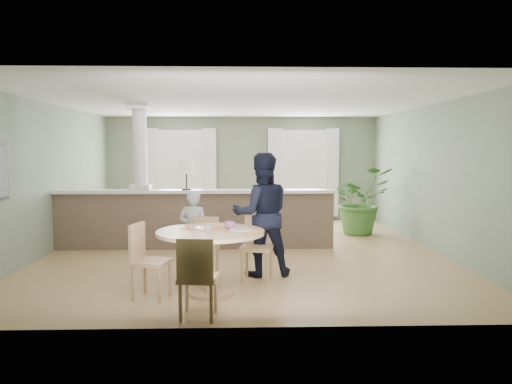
{
  "coord_description": "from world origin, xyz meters",
  "views": [
    {
      "loc": [
        -0.04,
        -9.1,
        1.88
      ],
      "look_at": [
        0.21,
        -1.0,
        1.17
      ],
      "focal_mm": 35.0,
      "sensor_mm": 36.0,
      "label": 1
    }
  ],
  "objects_px": {
    "houseplant": "(360,201)",
    "child_person": "(194,231)",
    "sofa": "(193,216)",
    "dining_table": "(211,244)",
    "chair_far_man": "(258,242)",
    "chair_near": "(197,274)",
    "chair_side": "(146,257)",
    "chair_far_boy": "(205,244)",
    "man_person": "(262,214)"
  },
  "relations": [
    {
      "from": "houseplant",
      "to": "dining_table",
      "type": "xyz_separation_m",
      "value": [
        -3.0,
        -4.51,
        -0.07
      ]
    },
    {
      "from": "chair_far_boy",
      "to": "child_person",
      "type": "relative_size",
      "value": 0.69
    },
    {
      "from": "chair_far_man",
      "to": "chair_side",
      "type": "bearing_deg",
      "value": -138.22
    },
    {
      "from": "houseplant",
      "to": "chair_far_boy",
      "type": "relative_size",
      "value": 1.7
    },
    {
      "from": "chair_far_man",
      "to": "man_person",
      "type": "bearing_deg",
      "value": 85.97
    },
    {
      "from": "child_person",
      "to": "sofa",
      "type": "bearing_deg",
      "value": -70.79
    },
    {
      "from": "dining_table",
      "to": "chair_near",
      "type": "distance_m",
      "value": 0.97
    },
    {
      "from": "houseplant",
      "to": "chair_far_boy",
      "type": "xyz_separation_m",
      "value": [
        -3.14,
        -3.6,
        -0.26
      ]
    },
    {
      "from": "child_person",
      "to": "houseplant",
      "type": "bearing_deg",
      "value": -120.93
    },
    {
      "from": "chair_near",
      "to": "child_person",
      "type": "bearing_deg",
      "value": -78.03
    },
    {
      "from": "chair_far_boy",
      "to": "chair_far_man",
      "type": "distance_m",
      "value": 0.78
    },
    {
      "from": "chair_far_boy",
      "to": "man_person",
      "type": "distance_m",
      "value": 0.93
    },
    {
      "from": "houseplant",
      "to": "chair_far_man",
      "type": "xyz_separation_m",
      "value": [
        -2.38,
        -3.76,
        -0.2
      ]
    },
    {
      "from": "chair_far_man",
      "to": "child_person",
      "type": "height_order",
      "value": "child_person"
    },
    {
      "from": "chair_near",
      "to": "sofa",
      "type": "bearing_deg",
      "value": -78.55
    },
    {
      "from": "houseplant",
      "to": "chair_side",
      "type": "xyz_separation_m",
      "value": [
        -3.81,
        -4.61,
        -0.22
      ]
    },
    {
      "from": "child_person",
      "to": "chair_side",
      "type": "bearing_deg",
      "value": 82.54
    },
    {
      "from": "sofa",
      "to": "chair_far_boy",
      "type": "relative_size",
      "value": 3.43
    },
    {
      "from": "child_person",
      "to": "man_person",
      "type": "height_order",
      "value": "man_person"
    },
    {
      "from": "chair_far_man",
      "to": "dining_table",
      "type": "bearing_deg",
      "value": -118.45
    },
    {
      "from": "chair_near",
      "to": "chair_far_man",
      "type": "bearing_deg",
      "value": -107.44
    },
    {
      "from": "sofa",
      "to": "chair_near",
      "type": "bearing_deg",
      "value": -100.6
    },
    {
      "from": "houseplant",
      "to": "chair_far_man",
      "type": "relative_size",
      "value": 1.5
    },
    {
      "from": "child_person",
      "to": "man_person",
      "type": "distance_m",
      "value": 1.07
    },
    {
      "from": "sofa",
      "to": "chair_far_man",
      "type": "relative_size",
      "value": 3.04
    },
    {
      "from": "dining_table",
      "to": "chair_side",
      "type": "relative_size",
      "value": 1.46
    },
    {
      "from": "chair_far_boy",
      "to": "chair_side",
      "type": "bearing_deg",
      "value": -121.14
    },
    {
      "from": "sofa",
      "to": "chair_near",
      "type": "xyz_separation_m",
      "value": [
        0.53,
        -5.26,
        0.07
      ]
    },
    {
      "from": "dining_table",
      "to": "chair_far_man",
      "type": "distance_m",
      "value": 0.98
    },
    {
      "from": "chair_far_man",
      "to": "houseplant",
      "type": "bearing_deg",
      "value": 69.06
    },
    {
      "from": "sofa",
      "to": "chair_far_man",
      "type": "height_order",
      "value": "chair_far_man"
    },
    {
      "from": "sofa",
      "to": "man_person",
      "type": "bearing_deg",
      "value": -84.71
    },
    {
      "from": "dining_table",
      "to": "chair_near",
      "type": "xyz_separation_m",
      "value": [
        -0.1,
        -0.95,
        -0.15
      ]
    },
    {
      "from": "chair_side",
      "to": "child_person",
      "type": "height_order",
      "value": "child_person"
    },
    {
      "from": "dining_table",
      "to": "sofa",
      "type": "bearing_deg",
      "value": 98.37
    },
    {
      "from": "chair_far_man",
      "to": "chair_side",
      "type": "relative_size",
      "value": 1.04
    },
    {
      "from": "man_person",
      "to": "child_person",
      "type": "bearing_deg",
      "value": -15.63
    },
    {
      "from": "chair_near",
      "to": "chair_side",
      "type": "bearing_deg",
      "value": -44.35
    },
    {
      "from": "sofa",
      "to": "dining_table",
      "type": "xyz_separation_m",
      "value": [
        0.63,
        -4.31,
        0.23
      ]
    },
    {
      "from": "chair_near",
      "to": "chair_far_boy",
      "type": "bearing_deg",
      "value": -83.16
    },
    {
      "from": "dining_table",
      "to": "man_person",
      "type": "height_order",
      "value": "man_person"
    },
    {
      "from": "houseplant",
      "to": "child_person",
      "type": "bearing_deg",
      "value": -134.69
    },
    {
      "from": "dining_table",
      "to": "chair_far_boy",
      "type": "xyz_separation_m",
      "value": [
        -0.14,
        0.91,
        -0.18
      ]
    },
    {
      "from": "houseplant",
      "to": "dining_table",
      "type": "distance_m",
      "value": 5.42
    },
    {
      "from": "chair_far_boy",
      "to": "sofa",
      "type": "bearing_deg",
      "value": 101.0
    },
    {
      "from": "sofa",
      "to": "chair_far_man",
      "type": "distance_m",
      "value": 3.78
    },
    {
      "from": "sofa",
      "to": "man_person",
      "type": "xyz_separation_m",
      "value": [
        1.32,
        -3.33,
        0.47
      ]
    },
    {
      "from": "sofa",
      "to": "dining_table",
      "type": "height_order",
      "value": "dining_table"
    },
    {
      "from": "houseplant",
      "to": "chair_near",
      "type": "bearing_deg",
      "value": -119.59
    },
    {
      "from": "chair_side",
      "to": "chair_far_boy",
      "type": "bearing_deg",
      "value": -20.12
    }
  ]
}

